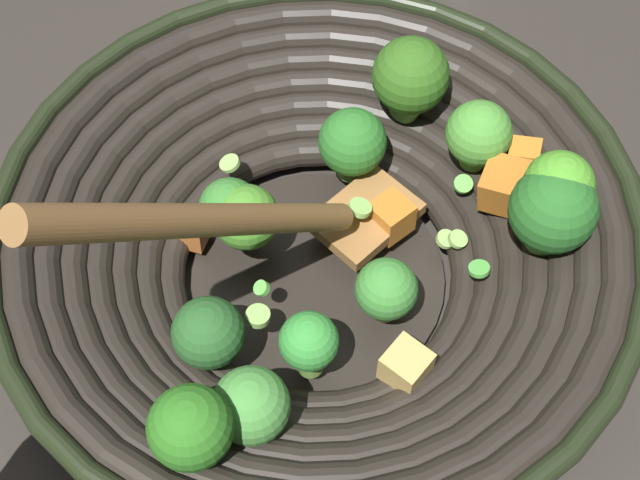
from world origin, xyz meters
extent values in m
plane|color=#332D28|center=(0.00, 0.00, 0.00)|extent=(4.00, 4.00, 0.00)
cylinder|color=black|center=(0.00, 0.00, 0.01)|extent=(0.18, 0.18, 0.01)
torus|color=black|center=(0.00, 0.00, 0.02)|extent=(0.23, 0.23, 0.02)
torus|color=black|center=(0.00, 0.00, 0.03)|extent=(0.26, 0.26, 0.02)
torus|color=black|center=(0.00, 0.00, 0.04)|extent=(0.29, 0.29, 0.02)
torus|color=black|center=(0.00, 0.00, 0.05)|extent=(0.32, 0.32, 0.02)
torus|color=black|center=(0.00, 0.00, 0.05)|extent=(0.34, 0.34, 0.02)
torus|color=black|center=(0.00, 0.00, 0.06)|extent=(0.37, 0.37, 0.02)
torus|color=black|center=(0.00, 0.00, 0.07)|extent=(0.40, 0.40, 0.02)
torus|color=black|center=(0.00, 0.00, 0.08)|extent=(0.42, 0.42, 0.01)
cylinder|color=#7AA844|center=(-0.15, -0.03, 0.06)|extent=(0.02, 0.03, 0.02)
sphere|color=#2F7721|center=(-0.15, -0.03, 0.09)|extent=(0.05, 0.05, 0.05)
cylinder|color=#73C045|center=(0.10, -0.11, 0.07)|extent=(0.02, 0.03, 0.02)
sphere|color=#52A62C|center=(0.10, -0.11, 0.10)|extent=(0.04, 0.04, 0.04)
cylinder|color=#57953A|center=(0.09, -0.12, 0.06)|extent=(0.03, 0.02, 0.01)
sphere|color=#276926|center=(0.09, -0.12, 0.09)|extent=(0.06, 0.06, 0.06)
cylinder|color=#83AC57|center=(0.00, -0.06, 0.02)|extent=(0.02, 0.02, 0.02)
sphere|color=#408D38|center=(0.00, -0.06, 0.05)|extent=(0.04, 0.04, 0.04)
cylinder|color=#72AB3E|center=(-0.02, 0.06, 0.03)|extent=(0.02, 0.02, 0.02)
sphere|color=#3C8432|center=(-0.02, 0.06, 0.06)|extent=(0.04, 0.04, 0.04)
cylinder|color=olive|center=(-0.06, -0.04, 0.03)|extent=(0.02, 0.02, 0.02)
sphere|color=green|center=(-0.06, -0.04, 0.06)|extent=(0.04, 0.04, 0.04)
cylinder|color=#79BD49|center=(0.12, -0.05, 0.06)|extent=(0.03, 0.03, 0.01)
sphere|color=#4F9C39|center=(0.12, -0.05, 0.08)|extent=(0.05, 0.05, 0.05)
cylinder|color=#61944C|center=(-0.09, 0.01, 0.03)|extent=(0.03, 0.03, 0.02)
sphere|color=#295E28|center=(-0.09, 0.01, 0.06)|extent=(0.05, 0.05, 0.05)
cylinder|color=#7ABE58|center=(0.13, 0.02, 0.06)|extent=(0.03, 0.03, 0.02)
sphere|color=#34661D|center=(0.13, 0.02, 0.09)|extent=(0.05, 0.05, 0.05)
cylinder|color=#6CAA49|center=(-0.01, 0.05, 0.03)|extent=(0.02, 0.02, 0.01)
sphere|color=#4D952D|center=(-0.01, 0.05, 0.06)|extent=(0.05, 0.05, 0.05)
cylinder|color=#7AB64A|center=(0.08, 0.03, 0.03)|extent=(0.02, 0.02, 0.02)
sphere|color=#2E7529|center=(0.08, 0.03, 0.06)|extent=(0.05, 0.05, 0.05)
cylinder|color=#6AA53D|center=(-0.12, -0.04, 0.04)|extent=(0.02, 0.02, 0.01)
sphere|color=#4A953F|center=(-0.12, -0.04, 0.07)|extent=(0.05, 0.05, 0.05)
cube|color=orange|center=(0.05, -0.02, 0.04)|extent=(0.03, 0.03, 0.03)
cube|color=orange|center=(0.13, -0.08, 0.07)|extent=(0.03, 0.03, 0.03)
cube|color=#DCB25F|center=(-0.03, -0.09, 0.04)|extent=(0.03, 0.03, 0.03)
cube|color=#C36A31|center=(-0.03, 0.09, 0.03)|extent=(0.03, 0.03, 0.02)
cube|color=#BF6921|center=(0.10, -0.08, 0.07)|extent=(0.04, 0.04, 0.04)
cylinder|color=#6BC651|center=(-0.05, 0.01, 0.05)|extent=(0.01, 0.01, 0.01)
cylinder|color=#99D166|center=(0.02, 0.09, 0.05)|extent=(0.02, 0.02, 0.01)
cylinder|color=#99D166|center=(-0.06, 0.00, 0.05)|extent=(0.02, 0.02, 0.01)
cylinder|color=#99D166|center=(0.04, -0.01, 0.05)|extent=(0.02, 0.02, 0.01)
cylinder|color=#99D166|center=(0.07, -0.06, 0.03)|extent=(0.02, 0.02, 0.01)
cylinder|color=#99D166|center=(0.07, -0.07, 0.04)|extent=(0.02, 0.02, 0.01)
cylinder|color=#56B247|center=(0.05, -0.10, 0.05)|extent=(0.02, 0.02, 0.01)
cylinder|color=#6BC651|center=(0.10, -0.05, 0.05)|extent=(0.02, 0.02, 0.01)
cube|color=#9E6B38|center=(0.05, -0.01, 0.04)|extent=(0.08, 0.06, 0.01)
cylinder|color=olive|center=(-0.07, 0.01, 0.16)|extent=(0.20, 0.05, 0.21)
camera|label=1|loc=(-0.25, -0.19, 0.55)|focal=50.05mm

